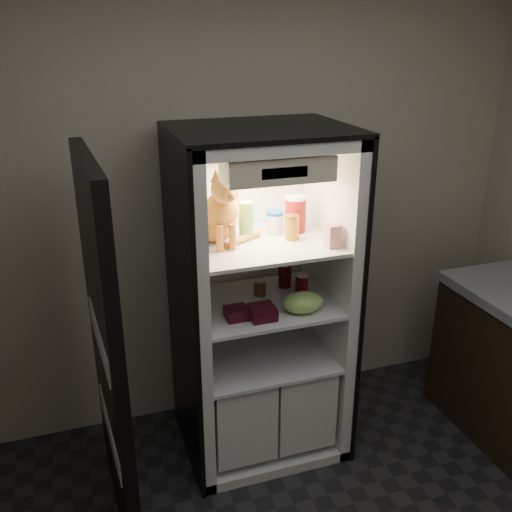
# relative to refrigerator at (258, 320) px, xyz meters

# --- Properties ---
(room_shell) EXTENTS (3.60, 3.60, 3.60)m
(room_shell) POSITION_rel_refrigerator_xyz_m (0.00, -1.38, 0.83)
(room_shell) COLOR white
(room_shell) RESTS_ON floor
(refrigerator) EXTENTS (0.90, 0.72, 1.88)m
(refrigerator) POSITION_rel_refrigerator_xyz_m (0.00, 0.00, 0.00)
(refrigerator) COLOR white
(refrigerator) RESTS_ON floor
(fridge_door) EXTENTS (0.10, 0.87, 1.85)m
(fridge_door) POSITION_rel_refrigerator_xyz_m (-0.85, -0.34, 0.12)
(fridge_door) COLOR black
(fridge_door) RESTS_ON floor
(tabby_cat) EXTENTS (0.35, 0.40, 0.42)m
(tabby_cat) POSITION_rel_refrigerator_xyz_m (-0.22, -0.02, 0.65)
(tabby_cat) COLOR #C56919
(tabby_cat) RESTS_ON refrigerator
(parmesan_shaker) EXTENTS (0.08, 0.08, 0.20)m
(parmesan_shaker) POSITION_rel_refrigerator_xyz_m (-0.07, -0.00, 0.60)
(parmesan_shaker) COLOR green
(parmesan_shaker) RESTS_ON refrigerator
(mayo_tub) EXTENTS (0.09, 0.09, 0.13)m
(mayo_tub) POSITION_rel_refrigerator_xyz_m (0.10, 0.03, 0.56)
(mayo_tub) COLOR white
(mayo_tub) RESTS_ON refrigerator
(salsa_jar) EXTENTS (0.08, 0.08, 0.13)m
(salsa_jar) POSITION_rel_refrigerator_xyz_m (0.16, -0.09, 0.56)
(salsa_jar) COLOR maroon
(salsa_jar) RESTS_ON refrigerator
(pepper_jar) EXTENTS (0.12, 0.12, 0.20)m
(pepper_jar) POSITION_rel_refrigerator_xyz_m (0.22, 0.03, 0.60)
(pepper_jar) COLOR #A3151A
(pepper_jar) RESTS_ON refrigerator
(cream_carton) EXTENTS (0.07, 0.07, 0.12)m
(cream_carton) POSITION_rel_refrigerator_xyz_m (0.31, -0.25, 0.56)
(cream_carton) COLOR white
(cream_carton) RESTS_ON refrigerator
(soda_can_a) EXTENTS (0.07, 0.07, 0.14)m
(soda_can_a) POSITION_rel_refrigerator_xyz_m (0.19, 0.08, 0.22)
(soda_can_a) COLOR black
(soda_can_a) RESTS_ON refrigerator
(soda_can_b) EXTENTS (0.07, 0.07, 0.13)m
(soda_can_b) POSITION_rel_refrigerator_xyz_m (0.23, -0.05, 0.21)
(soda_can_b) COLOR black
(soda_can_b) RESTS_ON refrigerator
(soda_can_c) EXTENTS (0.07, 0.07, 0.13)m
(soda_can_c) POSITION_rel_refrigerator_xyz_m (0.23, -0.08, 0.21)
(soda_can_c) COLOR black
(soda_can_c) RESTS_ON refrigerator
(condiment_jar) EXTENTS (0.07, 0.07, 0.09)m
(condiment_jar) POSITION_rel_refrigerator_xyz_m (0.01, 0.02, 0.19)
(condiment_jar) COLOR #573618
(condiment_jar) RESTS_ON refrigerator
(grape_bag) EXTENTS (0.22, 0.16, 0.11)m
(grape_bag) POSITION_rel_refrigerator_xyz_m (0.16, -0.25, 0.20)
(grape_bag) COLOR #8FBE59
(grape_bag) RESTS_ON refrigerator
(berry_box_left) EXTENTS (0.11, 0.11, 0.06)m
(berry_box_left) POSITION_rel_refrigerator_xyz_m (-0.19, -0.20, 0.18)
(berry_box_left) COLOR #460B1D
(berry_box_left) RESTS_ON refrigerator
(berry_box_right) EXTENTS (0.13, 0.13, 0.07)m
(berry_box_right) POSITION_rel_refrigerator_xyz_m (-0.06, -0.25, 0.18)
(berry_box_right) COLOR #460B1D
(berry_box_right) RESTS_ON refrigerator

